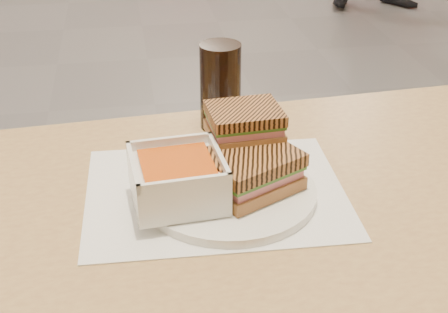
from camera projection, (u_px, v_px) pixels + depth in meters
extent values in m
cube|color=tan|center=(310.00, 208.00, 0.95)|extent=(1.25, 0.78, 0.03)
cube|color=white|center=(216.00, 192.00, 0.96)|extent=(0.40, 0.32, 0.00)
cylinder|color=white|center=(229.00, 192.00, 0.94)|extent=(0.26, 0.26, 0.01)
cube|color=white|center=(178.00, 182.00, 0.90)|extent=(0.14, 0.14, 0.05)
cube|color=#D05314|center=(177.00, 164.00, 0.89)|extent=(0.11, 0.11, 0.01)
cube|color=white|center=(219.00, 156.00, 0.90)|extent=(0.02, 0.13, 0.02)
cube|color=white|center=(133.00, 167.00, 0.87)|extent=(0.02, 0.13, 0.02)
cube|color=white|center=(170.00, 142.00, 0.94)|extent=(0.13, 0.02, 0.02)
cube|color=white|center=(185.00, 184.00, 0.83)|extent=(0.13, 0.02, 0.02)
cube|color=#B77C43|center=(250.00, 181.00, 0.94)|extent=(0.17, 0.16, 0.02)
cube|color=#DC7D88|center=(250.00, 172.00, 0.93)|extent=(0.15, 0.14, 0.01)
cube|color=#386B23|center=(251.00, 166.00, 0.92)|extent=(0.16, 0.15, 0.01)
cube|color=#9C612E|center=(251.00, 159.00, 0.92)|extent=(0.17, 0.16, 0.02)
cube|color=#B77C43|center=(244.00, 133.00, 0.97)|extent=(0.12, 0.10, 0.02)
cube|color=#DC7D88|center=(244.00, 125.00, 0.96)|extent=(0.11, 0.09, 0.01)
cube|color=#386B23|center=(244.00, 120.00, 0.96)|extent=(0.11, 0.09, 0.01)
cube|color=#9C612E|center=(245.00, 113.00, 0.95)|extent=(0.12, 0.10, 0.02)
cylinder|color=black|center=(220.00, 87.00, 1.12)|extent=(0.07, 0.07, 0.16)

